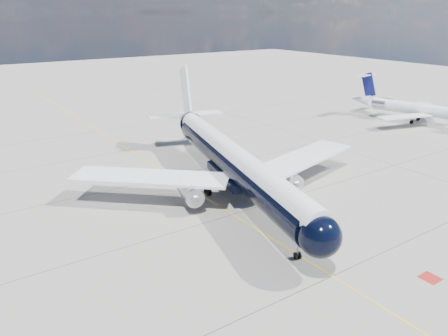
{
  "coord_description": "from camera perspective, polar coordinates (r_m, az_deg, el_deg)",
  "views": [
    {
      "loc": [
        -26.34,
        -26.63,
        21.77
      ],
      "look_at": [
        1.76,
        14.35,
        4.0
      ],
      "focal_mm": 35.0,
      "sensor_mm": 36.0,
      "label": 1
    }
  ],
  "objects": [
    {
      "name": "taxiway_centerline",
      "position": [
        61.91,
        -6.93,
        -1.06
      ],
      "size": [
        0.16,
        160.0,
        0.01
      ],
      "primitive_type": "cube",
      "color": "yellow",
      "rests_on": "ground"
    },
    {
      "name": "red_marking",
      "position": [
        42.99,
        25.32,
        -12.85
      ],
      "size": [
        1.6,
        1.6,
        0.01
      ],
      "primitive_type": "cube",
      "color": "maroon",
      "rests_on": "ground"
    },
    {
      "name": "regional_jet",
      "position": [
        100.11,
        23.37,
        7.26
      ],
      "size": [
        23.69,
        27.65,
        9.45
      ],
      "rotation": [
        0.0,
        0.0,
        0.23
      ],
      "color": "white",
      "rests_on": "ground"
    },
    {
      "name": "main_airliner",
      "position": [
        54.9,
        0.93,
        1.12
      ],
      "size": [
        38.17,
        47.24,
        13.85
      ],
      "rotation": [
        0.0,
        0.0,
        -0.25
      ],
      "color": "black",
      "rests_on": "ground"
    },
    {
      "name": "ground",
      "position": [
        66.14,
        -8.96,
        0.21
      ],
      "size": [
        320.0,
        320.0,
        0.0
      ],
      "primitive_type": "plane",
      "color": "gray",
      "rests_on": "ground"
    }
  ]
}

